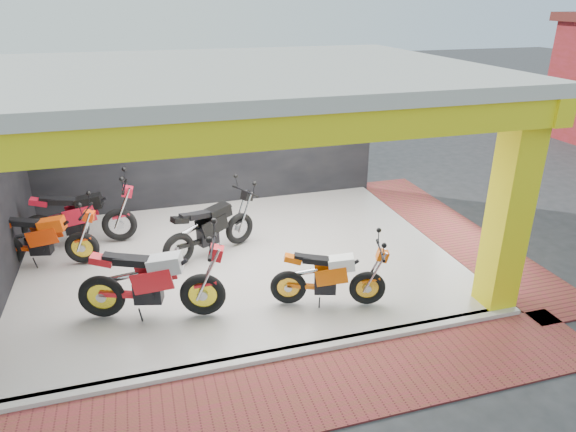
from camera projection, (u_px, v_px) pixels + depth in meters
name	position (u px, v px, depth m)	size (l,w,h in m)	color
ground	(263.00, 318.00, 8.24)	(80.00, 80.00, 0.00)	#2D2D30
showroom_floor	(238.00, 259.00, 9.98)	(8.00, 6.00, 0.10)	silver
showroom_ceiling	(230.00, 72.00, 8.59)	(8.40, 6.40, 0.20)	beige
back_wall	(209.00, 136.00, 12.05)	(8.20, 0.20, 3.50)	black
corner_column	(510.00, 209.00, 7.88)	(0.50, 0.50, 3.50)	yellow
header_beam_front	(278.00, 130.00, 6.06)	(8.40, 0.30, 0.40)	yellow
header_beam_right	(438.00, 80.00, 9.76)	(0.30, 6.40, 0.40)	yellow
floor_kerb	(281.00, 355.00, 7.32)	(8.00, 0.20, 0.10)	silver
paver_front	(297.00, 394.00, 6.65)	(9.00, 1.40, 0.03)	maroon
paver_right	(453.00, 232.00, 11.26)	(1.40, 7.00, 0.03)	maroon
moto_hero	(368.00, 272.00, 8.19)	(1.97, 0.73, 1.21)	#EB5D09
moto_row_a	(201.00, 275.00, 7.85)	(2.40, 0.89, 1.47)	red
moto_row_b	(239.00, 214.00, 10.24)	(2.18, 0.81, 1.33)	black
moto_row_c	(80.00, 233.00, 9.47)	(2.12, 0.78, 1.29)	#FA3E0A
moto_row_d	(117.00, 209.00, 10.34)	(2.34, 0.87, 1.43)	red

